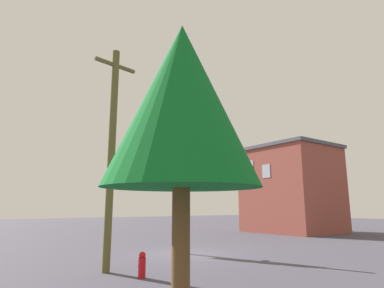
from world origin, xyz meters
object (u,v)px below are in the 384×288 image
(utility_pole, at_px, (112,151))
(fire_hydrant, at_px, (142,265))
(brick_building, at_px, (291,189))
(signal_pole_assembly, at_px, (164,171))
(tree_near, at_px, (182,104))

(utility_pole, bearing_deg, fire_hydrant, -158.00)
(brick_building, bearing_deg, signal_pole_assembly, 105.01)
(fire_hydrant, xyz_separation_m, brick_building, (9.57, -20.53, 3.60))
(fire_hydrant, xyz_separation_m, tree_near, (-4.23, 1.30, 4.17))
(fire_hydrant, bearing_deg, utility_pole, 22.00)
(tree_near, bearing_deg, fire_hydrant, -17.12)
(signal_pole_assembly, xyz_separation_m, utility_pole, (-3.55, 4.44, 0.17))
(signal_pole_assembly, height_order, brick_building, brick_building)
(utility_pole, distance_m, tree_near, 5.82)
(signal_pole_assembly, bearing_deg, fire_hydrant, 143.17)
(fire_hydrant, relative_size, brick_building, 0.10)
(brick_building, bearing_deg, fire_hydrant, 115.00)
(tree_near, bearing_deg, signal_pole_assembly, -28.77)
(utility_pole, height_order, tree_near, utility_pole)
(signal_pole_assembly, height_order, fire_hydrant, signal_pole_assembly)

